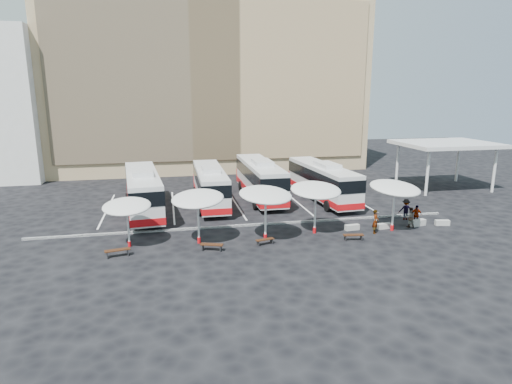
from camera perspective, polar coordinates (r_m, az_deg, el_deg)
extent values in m
plane|color=black|center=(34.26, -0.62, -4.78)|extent=(120.00, 120.00, 0.00)
cube|color=tan|center=(64.33, -6.37, 14.78)|extent=(42.00, 18.00, 25.00)
cube|color=tan|center=(55.27, -5.41, 14.58)|extent=(40.00, 0.30, 20.00)
cube|color=silver|center=(52.07, 24.02, 5.89)|extent=(10.00, 8.00, 0.40)
cylinder|color=silver|center=(47.73, 21.90, 2.35)|extent=(0.30, 0.30, 4.80)
cylinder|color=silver|center=(52.56, 29.20, 2.54)|extent=(0.30, 0.30, 4.80)
cylinder|color=silver|center=(52.74, 18.34, 3.58)|extent=(0.30, 0.30, 4.80)
cylinder|color=silver|center=(57.15, 25.32, 3.67)|extent=(0.30, 0.30, 4.80)
cube|color=black|center=(34.70, -0.78, -4.41)|extent=(34.00, 0.25, 0.15)
cube|color=white|center=(41.74, -19.24, -2.24)|extent=(0.15, 12.00, 0.01)
cube|color=white|center=(41.35, -10.98, -1.88)|extent=(0.15, 12.00, 0.01)
cube|color=white|center=(41.83, -2.74, -1.47)|extent=(0.15, 12.00, 0.01)
cube|color=white|center=(43.14, 5.15, -1.06)|extent=(0.15, 12.00, 0.01)
cube|color=white|center=(45.22, 12.45, -0.66)|extent=(0.15, 12.00, 0.01)
cube|color=silver|center=(39.35, -14.86, 0.24)|extent=(3.87, 12.87, 3.17)
cube|color=black|center=(39.22, -14.91, 1.14)|extent=(3.94, 12.94, 1.16)
cube|color=red|center=(39.61, -14.76, -1.40)|extent=(3.94, 12.94, 0.58)
cube|color=red|center=(45.71, -15.20, 0.96)|extent=(2.71, 0.47, 1.48)
cube|color=silver|center=(37.96, -14.93, 2.55)|extent=(1.99, 3.32, 0.42)
cylinder|color=black|center=(43.27, -16.73, -0.82)|extent=(0.47, 1.09, 1.06)
cylinder|color=black|center=(43.36, -13.24, -0.58)|extent=(0.47, 1.09, 1.06)
cylinder|color=black|center=(35.61, -16.49, -3.75)|extent=(0.47, 1.09, 1.06)
cylinder|color=black|center=(35.71, -12.25, -3.45)|extent=(0.47, 1.09, 1.06)
cube|color=silver|center=(41.22, -6.15, 1.00)|extent=(2.59, 11.93, 2.98)
cube|color=black|center=(41.10, -6.17, 1.81)|extent=(2.65, 11.99, 1.09)
cube|color=red|center=(41.46, -6.11, -0.47)|extent=(2.65, 11.99, 0.55)
cube|color=red|center=(47.18, -6.79, 1.60)|extent=(2.54, 0.22, 1.39)
cube|color=silver|center=(39.93, -6.07, 3.08)|extent=(1.62, 2.99, 0.40)
cylinder|color=black|center=(44.83, -8.09, 0.05)|extent=(0.36, 1.00, 0.99)
cylinder|color=black|center=(45.02, -4.93, 0.19)|extent=(0.36, 1.00, 0.99)
cylinder|color=black|center=(37.63, -7.42, -2.46)|extent=(0.36, 1.00, 0.99)
cylinder|color=black|center=(37.86, -3.67, -2.28)|extent=(0.36, 1.00, 0.99)
cube|color=silver|center=(43.28, 0.52, 1.84)|extent=(2.66, 12.75, 3.19)
cube|color=black|center=(43.16, 0.52, 2.67)|extent=(2.73, 12.82, 1.17)
cube|color=red|center=(43.52, 0.51, 0.33)|extent=(2.73, 12.82, 0.58)
cube|color=red|center=(49.57, -1.05, 2.35)|extent=(2.72, 0.21, 1.49)
cube|color=silver|center=(41.94, 0.83, 3.99)|extent=(1.70, 3.19, 0.43)
cylinder|color=black|center=(46.92, -2.04, 0.80)|extent=(0.37, 1.06, 1.06)
cylinder|color=black|center=(47.43, 1.13, 0.94)|extent=(0.37, 1.06, 1.06)
cylinder|color=black|center=(39.30, -0.07, -1.62)|extent=(0.37, 1.06, 1.06)
cylinder|color=black|center=(39.91, 3.67, -1.42)|extent=(0.37, 1.06, 1.06)
cube|color=silver|center=(43.02, 8.84, 1.51)|extent=(3.39, 12.40, 3.06)
cube|color=black|center=(42.90, 8.86, 2.31)|extent=(3.46, 12.46, 1.12)
cube|color=red|center=(43.26, 8.78, 0.05)|extent=(3.46, 12.46, 0.56)
cube|color=red|center=(48.69, 5.83, 2.03)|extent=(2.62, 0.38, 1.43)
cube|color=silver|center=(41.80, 9.50, 3.57)|extent=(1.84, 3.17, 0.41)
cylinder|color=black|center=(46.06, 5.49, 0.49)|extent=(0.43, 1.04, 1.02)
cylinder|color=black|center=(47.02, 8.40, 0.67)|extent=(0.43, 1.04, 1.02)
cylinder|color=black|center=(39.22, 9.52, -1.87)|extent=(0.43, 1.04, 1.02)
cylinder|color=black|center=(40.36, 12.81, -1.59)|extent=(0.43, 1.04, 1.02)
cylinder|color=silver|center=(31.02, -16.66, -4.48)|extent=(0.14, 0.14, 2.88)
cylinder|color=red|center=(31.41, -16.52, -6.65)|extent=(0.22, 0.22, 0.38)
ellipsoid|color=silver|center=(30.62, -16.85, -1.82)|extent=(3.47, 3.51, 0.99)
cylinder|color=silver|center=(30.63, -7.68, -3.91)|extent=(0.20, 0.20, 3.24)
cylinder|color=red|center=(31.07, -7.60, -6.38)|extent=(0.31, 0.31, 0.43)
ellipsoid|color=silver|center=(30.19, -7.78, -0.86)|extent=(4.85, 4.88, 1.11)
cylinder|color=silver|center=(30.98, 1.27, -3.48)|extent=(0.20, 0.20, 3.36)
cylinder|color=red|center=(31.43, 1.26, -6.02)|extent=(0.32, 0.32, 0.45)
ellipsoid|color=silver|center=(30.53, 1.29, -0.35)|extent=(4.95, 4.98, 1.15)
cylinder|color=silver|center=(32.81, 7.88, -2.67)|extent=(0.16, 0.16, 3.34)
cylinder|color=red|center=(33.23, 7.80, -5.07)|extent=(0.25, 0.25, 0.45)
ellipsoid|color=silver|center=(32.39, 7.97, 0.28)|extent=(3.93, 3.98, 1.15)
cylinder|color=silver|center=(34.78, 17.84, -2.27)|extent=(0.20, 0.20, 3.36)
cylinder|color=red|center=(35.18, 17.67, -4.56)|extent=(0.31, 0.31, 0.45)
ellipsoid|color=silver|center=(34.38, 18.04, 0.52)|extent=(4.81, 4.84, 1.15)
cube|color=black|center=(29.68, -18.00, -7.36)|extent=(1.68, 0.75, 0.06)
cube|color=black|center=(29.73, -19.22, -7.94)|extent=(0.15, 0.42, 0.43)
cube|color=black|center=(29.82, -16.72, -7.69)|extent=(0.15, 0.42, 0.43)
cube|color=black|center=(29.44, -5.93, -6.97)|extent=(1.62, 0.92, 0.06)
cube|color=black|center=(29.67, -7.11, -7.34)|extent=(0.19, 0.40, 0.42)
cube|color=black|center=(29.38, -4.72, -7.48)|extent=(0.19, 0.40, 0.42)
cube|color=black|center=(30.44, 1.20, -6.34)|extent=(1.39, 0.67, 0.05)
cube|color=black|center=(30.28, 0.28, -6.86)|extent=(0.13, 0.34, 0.36)
cube|color=black|center=(30.74, 2.10, -6.56)|extent=(0.13, 0.34, 0.36)
cube|color=black|center=(32.05, 12.87, -5.59)|extent=(1.53, 0.59, 0.06)
cube|color=black|center=(31.95, 11.82, -6.03)|extent=(0.11, 0.38, 0.40)
cube|color=black|center=(32.29, 13.86, -5.93)|extent=(0.11, 0.38, 0.40)
cube|color=#989893|center=(34.48, 12.69, -4.62)|extent=(1.17, 0.47, 0.43)
cube|color=#989893|center=(35.47, 16.72, -4.36)|extent=(1.17, 0.49, 0.43)
cube|color=#989893|center=(37.07, 20.77, -3.86)|extent=(1.40, 0.74, 0.50)
cube|color=#989893|center=(37.98, 23.58, -3.77)|extent=(1.19, 0.60, 0.43)
imported|color=black|center=(33.94, 15.65, -3.82)|extent=(0.75, 0.81, 1.85)
imported|color=black|center=(36.34, 19.87, -3.19)|extent=(0.91, 0.78, 1.62)
imported|color=black|center=(37.14, 20.57, -2.89)|extent=(1.03, 0.60, 1.64)
imported|color=black|center=(38.32, 19.35, -2.21)|extent=(1.28, 0.92, 1.79)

